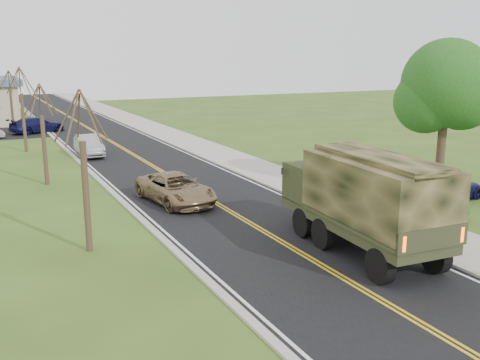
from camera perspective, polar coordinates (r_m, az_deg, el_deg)
ground at (r=15.97m, az=19.01°, el=-14.52°), size 160.00×160.00×0.00m
road at (r=51.26m, az=-14.63°, el=4.62°), size 8.00×120.00×0.01m
curb_right at (r=52.26m, az=-10.17°, el=5.05°), size 0.30×120.00×0.12m
sidewalk_right at (r=52.77m, az=-8.35°, el=5.19°), size 3.20×120.00×0.10m
curb_left at (r=50.57m, az=-19.23°, el=4.25°), size 0.30×120.00×0.10m
leafy_tree at (r=29.17m, az=21.12°, el=8.88°), size 4.83×4.50×8.10m
bare_tree_a at (r=20.48m, az=-16.18°, el=-0.36°), size 1.93×2.26×6.08m
bare_tree_b at (r=32.20m, az=-20.19°, el=3.85°), size 1.83×2.14×5.73m
bare_tree_c at (r=44.02m, az=-22.12°, el=6.38°), size 2.04×2.39×6.42m
bare_tree_d at (r=55.96m, az=-23.19°, el=7.30°), size 1.88×2.20×5.91m
military_truck at (r=20.17m, az=13.13°, el=-1.63°), size 3.17×7.86×3.84m
suv_champagne at (r=26.93m, az=-6.88°, el=-0.91°), size 3.08×5.52×1.46m
sedan_silver at (r=40.95m, az=-15.82°, el=3.56°), size 1.76×4.67×1.52m
pickup_navy at (r=29.18m, az=21.24°, el=-0.76°), size 4.78×2.44×1.33m
lot_car_navy at (r=54.86m, az=-20.82°, el=5.51°), size 5.62×3.99×1.51m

